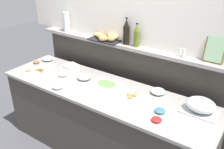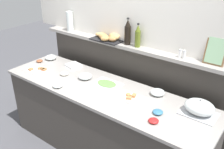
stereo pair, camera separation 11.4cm
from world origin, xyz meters
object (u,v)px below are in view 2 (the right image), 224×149
(condiment_bowl_teal, at_px, (64,73))
(glass_bowl_extra, at_px, (58,85))
(condiment_bowl_cream, at_px, (39,61))
(framed_picture, at_px, (216,51))
(glass_bowl_large, at_px, (158,93))
(glass_bowl_small, at_px, (85,76))
(cold_cuts_platter, at_px, (107,84))
(condiment_bowl_red, at_px, (154,121))
(condiment_bowl_dark, at_px, (158,112))
(wine_bottle_dark, at_px, (128,33))
(glass_bowl_medium, at_px, (51,58))
(sandwich_platter_side, at_px, (37,70))
(water_carafe, at_px, (70,21))
(olive_oil_bottle, at_px, (138,36))
(salt_shaker, at_px, (180,54))
(pepper_shaker, at_px, (184,54))
(serving_cloche, at_px, (199,108))
(bread_basket, at_px, (108,37))
(napkin_stack, at_px, (73,65))
(sandwich_platter_rear, at_px, (131,98))

(condiment_bowl_teal, bearing_deg, glass_bowl_extra, -56.99)
(condiment_bowl_cream, distance_m, framed_picture, 2.28)
(glass_bowl_large, height_order, glass_bowl_small, glass_bowl_small)
(cold_cuts_platter, height_order, condiment_bowl_red, condiment_bowl_red)
(condiment_bowl_dark, xyz_separation_m, wine_bottle_dark, (-0.72, 0.54, 0.52))
(glass_bowl_medium, relative_size, condiment_bowl_teal, 1.46)
(sandwich_platter_side, distance_m, condiment_bowl_dark, 1.71)
(glass_bowl_large, height_order, condiment_bowl_teal, glass_bowl_large)
(glass_bowl_large, xyz_separation_m, wine_bottle_dark, (-0.56, 0.23, 0.51))
(glass_bowl_large, distance_m, wine_bottle_dark, 0.79)
(glass_bowl_large, xyz_separation_m, water_carafe, (-1.50, 0.21, 0.50))
(condiment_bowl_red, height_order, olive_oil_bottle, olive_oil_bottle)
(condiment_bowl_teal, distance_m, salt_shaker, 1.42)
(condiment_bowl_teal, relative_size, pepper_shaker, 1.24)
(glass_bowl_small, bearing_deg, sandwich_platter_side, -163.18)
(serving_cloche, bearing_deg, bread_basket, 167.41)
(glass_bowl_extra, height_order, bread_basket, bread_basket)
(glass_bowl_small, xyz_separation_m, pepper_shaker, (1.03, 0.40, 0.40))
(serving_cloche, relative_size, pepper_shaker, 3.91)
(napkin_stack, distance_m, framed_picture, 1.79)
(condiment_bowl_dark, height_order, framed_picture, framed_picture)
(glass_bowl_extra, relative_size, bread_basket, 0.29)
(sandwich_platter_rear, bearing_deg, condiment_bowl_red, -29.53)
(napkin_stack, distance_m, bread_basket, 0.63)
(glass_bowl_small, xyz_separation_m, framed_picture, (1.32, 0.44, 0.50))
(cold_cuts_platter, distance_m, olive_oil_bottle, 0.65)
(sandwich_platter_rear, relative_size, napkin_stack, 1.99)
(framed_picture, xyz_separation_m, water_carafe, (-1.94, -0.04, -0.00))
(bread_basket, bearing_deg, glass_bowl_small, -97.87)
(sandwich_platter_rear, distance_m, glass_bowl_large, 0.30)
(glass_bowl_medium, bearing_deg, napkin_stack, 3.19)
(glass_bowl_large, height_order, salt_shaker, salt_shaker)
(olive_oil_bottle, bearing_deg, condiment_bowl_dark, -42.65)
(napkin_stack, bearing_deg, water_carafe, 137.32)
(condiment_bowl_dark, xyz_separation_m, framed_picture, (0.28, 0.56, 0.51))
(bread_basket, bearing_deg, glass_bowl_large, -13.96)
(condiment_bowl_dark, distance_m, framed_picture, 0.81)
(serving_cloche, bearing_deg, glass_bowl_extra, -163.19)
(olive_oil_bottle, bearing_deg, sandwich_platter_side, -151.64)
(condiment_bowl_red, distance_m, pepper_shaker, 0.79)
(bread_basket, xyz_separation_m, framed_picture, (1.27, 0.05, 0.10))
(serving_cloche, relative_size, salt_shaker, 3.91)
(sandwich_platter_side, relative_size, condiment_bowl_red, 3.80)
(sandwich_platter_side, distance_m, framed_picture, 2.15)
(condiment_bowl_cream, bearing_deg, glass_bowl_medium, 69.63)
(glass_bowl_extra, bearing_deg, glass_bowl_small, 72.84)
(glass_bowl_medium, relative_size, bread_basket, 0.39)
(glass_bowl_medium, height_order, olive_oil_bottle, olive_oil_bottle)
(condiment_bowl_dark, relative_size, wine_bottle_dark, 0.32)
(olive_oil_bottle, bearing_deg, serving_cloche, -19.16)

